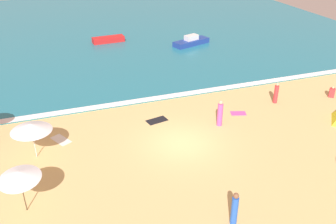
{
  "coord_description": "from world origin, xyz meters",
  "views": [
    {
      "loc": [
        -6.88,
        -17.18,
        11.98
      ],
      "look_at": [
        0.07,
        2.67,
        0.8
      ],
      "focal_mm": 38.97,
      "sensor_mm": 36.0,
      "label": 1
    }
  ],
  "objects_px": {
    "beachgoer_0": "(235,209)",
    "beachgoer_4": "(332,92)",
    "beach_umbrella_3": "(19,175)",
    "beachgoer_1": "(276,93)",
    "beachgoer_3": "(220,114)",
    "small_boat_1": "(108,39)",
    "small_boat_0": "(191,41)",
    "beach_umbrella_1": "(31,127)"
  },
  "relations": [
    {
      "from": "beachgoer_1",
      "to": "small_boat_0",
      "type": "relative_size",
      "value": 0.37
    },
    {
      "from": "beachgoer_0",
      "to": "beachgoer_4",
      "type": "bearing_deg",
      "value": 34.55
    },
    {
      "from": "beachgoer_3",
      "to": "small_boat_0",
      "type": "xyz_separation_m",
      "value": [
        4.76,
        16.31,
        -0.4
      ]
    },
    {
      "from": "beach_umbrella_1",
      "to": "beachgoer_0",
      "type": "relative_size",
      "value": 1.49
    },
    {
      "from": "beachgoer_4",
      "to": "small_boat_0",
      "type": "distance_m",
      "value": 16.11
    },
    {
      "from": "beachgoer_3",
      "to": "small_boat_0",
      "type": "bearing_deg",
      "value": 73.72
    },
    {
      "from": "beachgoer_3",
      "to": "small_boat_1",
      "type": "distance_m",
      "value": 20.42
    },
    {
      "from": "beachgoer_0",
      "to": "beachgoer_3",
      "type": "bearing_deg",
      "value": 67.64
    },
    {
      "from": "beach_umbrella_3",
      "to": "small_boat_0",
      "type": "distance_m",
      "value": 26.49
    },
    {
      "from": "beach_umbrella_1",
      "to": "beachgoer_0",
      "type": "xyz_separation_m",
      "value": [
        8.09,
        -8.28,
        -1.11
      ]
    },
    {
      "from": "beachgoer_1",
      "to": "beachgoer_4",
      "type": "bearing_deg",
      "value": -7.13
    },
    {
      "from": "beachgoer_3",
      "to": "beachgoer_4",
      "type": "bearing_deg",
      "value": 6.05
    },
    {
      "from": "beach_umbrella_1",
      "to": "small_boat_0",
      "type": "distance_m",
      "value": 22.88
    },
    {
      "from": "beach_umbrella_3",
      "to": "beachgoer_4",
      "type": "distance_m",
      "value": 22.6
    },
    {
      "from": "beachgoer_0",
      "to": "beachgoer_4",
      "type": "relative_size",
      "value": 1.93
    },
    {
      "from": "beach_umbrella_1",
      "to": "beachgoer_4",
      "type": "height_order",
      "value": "beach_umbrella_1"
    },
    {
      "from": "beach_umbrella_3",
      "to": "beachgoer_4",
      "type": "relative_size",
      "value": 2.62
    },
    {
      "from": "beach_umbrella_3",
      "to": "beachgoer_3",
      "type": "height_order",
      "value": "beach_umbrella_3"
    },
    {
      "from": "beachgoer_4",
      "to": "small_boat_0",
      "type": "xyz_separation_m",
      "value": [
        -5.19,
        15.25,
        0.07
      ]
    },
    {
      "from": "beachgoer_3",
      "to": "beachgoer_4",
      "type": "height_order",
      "value": "beachgoer_3"
    },
    {
      "from": "beachgoer_0",
      "to": "small_boat_1",
      "type": "distance_m",
      "value": 28.22
    },
    {
      "from": "small_boat_1",
      "to": "beach_umbrella_1",
      "type": "bearing_deg",
      "value": -111.94
    },
    {
      "from": "beach_umbrella_1",
      "to": "small_boat_1",
      "type": "distance_m",
      "value": 21.55
    },
    {
      "from": "beach_umbrella_3",
      "to": "beachgoer_0",
      "type": "bearing_deg",
      "value": -24.38
    },
    {
      "from": "beach_umbrella_3",
      "to": "beachgoer_3",
      "type": "bearing_deg",
      "value": 19.16
    },
    {
      "from": "beach_umbrella_3",
      "to": "small_boat_1",
      "type": "xyz_separation_m",
      "value": [
        8.59,
        24.29,
        -1.62
      ]
    },
    {
      "from": "beachgoer_4",
      "to": "small_boat_0",
      "type": "relative_size",
      "value": 0.2
    },
    {
      "from": "beachgoer_4",
      "to": "beach_umbrella_1",
      "type": "bearing_deg",
      "value": -177.71
    },
    {
      "from": "beachgoer_1",
      "to": "beachgoer_4",
      "type": "relative_size",
      "value": 1.78
    },
    {
      "from": "beach_umbrella_1",
      "to": "small_boat_0",
      "type": "bearing_deg",
      "value": 44.87
    },
    {
      "from": "beach_umbrella_1",
      "to": "beach_umbrella_3",
      "type": "relative_size",
      "value": 1.09
    },
    {
      "from": "beach_umbrella_3",
      "to": "beachgoer_3",
      "type": "xyz_separation_m",
      "value": [
        11.98,
        4.16,
        -1.16
      ]
    },
    {
      "from": "beach_umbrella_1",
      "to": "small_boat_1",
      "type": "bearing_deg",
      "value": 68.06
    },
    {
      "from": "beach_umbrella_1",
      "to": "small_boat_0",
      "type": "relative_size",
      "value": 0.59
    },
    {
      "from": "beachgoer_0",
      "to": "beachgoer_4",
      "type": "height_order",
      "value": "beachgoer_0"
    },
    {
      "from": "beach_umbrella_3",
      "to": "beachgoer_1",
      "type": "relative_size",
      "value": 1.47
    },
    {
      "from": "beachgoer_4",
      "to": "small_boat_1",
      "type": "bearing_deg",
      "value": 124.96
    },
    {
      "from": "beach_umbrella_1",
      "to": "beachgoer_3",
      "type": "relative_size",
      "value": 1.41
    },
    {
      "from": "beachgoer_1",
      "to": "beachgoer_0",
      "type": "bearing_deg",
      "value": -131.75
    },
    {
      "from": "beach_umbrella_1",
      "to": "small_boat_1",
      "type": "xyz_separation_m",
      "value": [
        8.03,
        19.93,
        -1.54
      ]
    },
    {
      "from": "beachgoer_1",
      "to": "small_boat_1",
      "type": "bearing_deg",
      "value": 115.27
    },
    {
      "from": "beachgoer_0",
      "to": "small_boat_1",
      "type": "bearing_deg",
      "value": 90.13
    }
  ]
}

